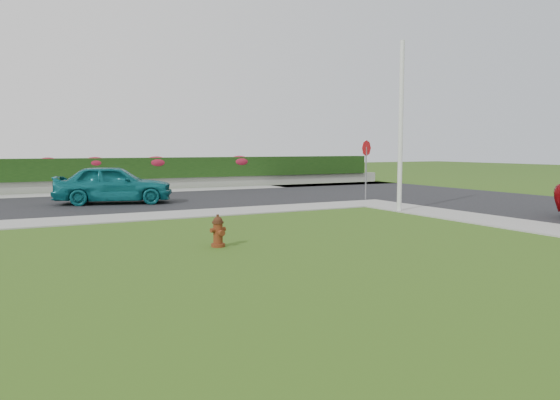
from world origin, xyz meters
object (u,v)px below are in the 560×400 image
utility_pole (401,127)px  stop_sign (366,156)px  sedan_teal (114,184)px  fire_hydrant (218,231)px

utility_pole → stop_sign: size_ratio=2.29×
sedan_teal → stop_sign: bearing=-93.1°
utility_pole → stop_sign: 4.20m
fire_hydrant → stop_sign: bearing=25.2°
fire_hydrant → utility_pole: utility_pole is taller
fire_hydrant → utility_pole: bearing=10.7°
sedan_teal → utility_pole: 11.18m
sedan_teal → stop_sign: size_ratio=1.75×
utility_pole → stop_sign: utility_pole is taller
sedan_teal → utility_pole: (8.26, -7.24, 2.12)m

